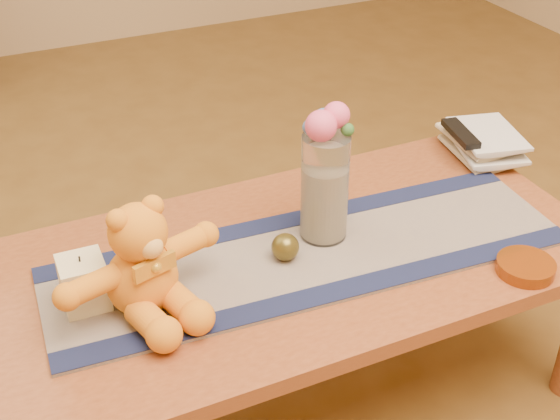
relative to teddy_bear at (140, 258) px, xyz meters
name	(u,v)px	position (x,y,z in m)	size (l,w,h in m)	color
floor	(297,390)	(0.38, 0.04, -0.58)	(5.50, 5.50, 0.00)	brown
coffee_table_top	(299,259)	(0.38, 0.04, -0.15)	(1.40, 0.70, 0.04)	brown
table_leg_bl	(16,333)	(-0.26, 0.33, -0.37)	(0.07, 0.07, 0.41)	brown
table_leg_br	(444,214)	(1.02, 0.33, -0.37)	(0.07, 0.07, 0.41)	brown
persian_runner	(310,255)	(0.39, 0.01, -0.12)	(1.20, 0.35, 0.01)	#201948
runner_border_near	(337,291)	(0.38, -0.13, -0.12)	(1.20, 0.06, 0.00)	#141B3D
runner_border_far	(286,221)	(0.40, 0.16, -0.12)	(1.20, 0.06, 0.00)	#141B3D
teddy_bear	(140,258)	(0.00, 0.00, 0.00)	(0.35, 0.29, 0.24)	orange
pillar_candle	(84,283)	(-0.11, 0.05, -0.06)	(0.09, 0.09, 0.11)	beige
candle_wick	(79,259)	(-0.11, 0.05, 0.00)	(0.00, 0.00, 0.01)	black
glass_vase	(325,187)	(0.46, 0.07, 0.01)	(0.11, 0.11, 0.26)	silver
potpourri_fill	(324,202)	(0.46, 0.07, -0.03)	(0.09, 0.09, 0.18)	beige
rose_left	(321,126)	(0.44, 0.06, 0.18)	(0.07, 0.07, 0.07)	#F15585
rose_right	(336,115)	(0.48, 0.07, 0.19)	(0.06, 0.06, 0.06)	#F15585
blue_flower_back	(324,118)	(0.47, 0.10, 0.17)	(0.04, 0.04, 0.04)	#4D6AA8
blue_flower_side	(310,127)	(0.43, 0.09, 0.16)	(0.04, 0.04, 0.04)	#4D6AA8
leaf_sprig	(347,130)	(0.50, 0.05, 0.16)	(0.03, 0.03, 0.03)	#33662D
bronze_ball	(285,247)	(0.33, 0.02, -0.09)	(0.06, 0.06, 0.06)	#4F461A
book_bottom	(456,156)	(0.97, 0.25, -0.12)	(0.17, 0.22, 0.02)	beige
book_lower	(459,150)	(0.97, 0.25, -0.10)	(0.16, 0.22, 0.02)	beige
book_upper	(455,143)	(0.96, 0.26, -0.08)	(0.17, 0.22, 0.02)	beige
book_top	(460,138)	(0.97, 0.25, -0.06)	(0.16, 0.22, 0.02)	beige
tv_remote	(461,133)	(0.97, 0.24, -0.04)	(0.04, 0.16, 0.02)	black
amber_dish	(526,267)	(0.80, -0.24, -0.11)	(0.13, 0.13, 0.03)	#BF5914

